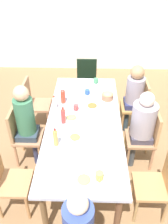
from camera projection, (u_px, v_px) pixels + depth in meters
The scene contains 26 objects.
ground_plane at pixel (84, 159), 3.74m from camera, with size 7.61×7.61×0.00m, color olive.
wall_left at pixel (88, 16), 5.59m from camera, with size 0.12×5.21×2.60m, color silver.
dining_table at pixel (84, 125), 3.34m from camera, with size 2.44×1.00×0.75m.
chair_0 at pixel (22, 133), 3.47m from camera, with size 0.40×0.40×0.90m.
person_0 at pixel (26, 120), 3.32m from camera, with size 0.30×0.30×1.28m.
chair_1 at pixel (34, 101), 4.12m from camera, with size 0.40×0.40×0.90m.
chair_3 at pixel (146, 135), 3.42m from camera, with size 0.40×0.40×0.90m.
person_3 at pixel (142, 123), 3.29m from camera, with size 0.33×0.33×1.21m.
chair_4 at pixel (159, 183), 2.76m from camera, with size 0.40×0.40×0.90m.
chair_5 at pixel (6, 179), 2.81m from camera, with size 0.40×0.40×0.90m.
chair_6 at pixel (87, 80), 4.74m from camera, with size 0.40×0.40×0.90m.
chair_7 at pixel (138, 103), 4.08m from camera, with size 0.40×0.40×0.90m.
person_7 at pixel (134, 93), 3.96m from camera, with size 0.30×0.30×1.19m.
plate_0 at pixel (92, 106), 3.57m from camera, with size 0.25×0.25×0.04m.
plate_1 at pixel (75, 138), 3.01m from camera, with size 0.23×0.23×0.04m.
plate_2 at pixel (71, 118), 3.34m from camera, with size 0.24×0.24×0.04m.
plate_3 at pixel (84, 180), 2.49m from camera, with size 0.25×0.25×0.04m.
bowl_0 at pixel (107, 96), 3.71m from camera, with size 0.18×0.18×0.11m.
cup_0 at pixel (76, 108), 3.49m from camera, with size 0.11×0.07×0.08m.
cup_1 at pixel (87, 92), 3.84m from camera, with size 0.11×0.08×0.07m.
cup_2 at pixel (96, 81), 4.14m from camera, with size 0.12×0.08×0.08m.
cup_3 at pixel (99, 176), 2.49m from camera, with size 0.12×0.08×0.09m.
bottle_0 at pixel (63, 116), 3.21m from camera, with size 0.06×0.06×0.25m.
bottle_1 at pixel (54, 103), 3.48m from camera, with size 0.05×0.05×0.21m.
bottle_2 at pixel (55, 137), 2.86m from camera, with size 0.06×0.06×0.25m.
bottle_3 at pixel (63, 96), 3.60m from camera, with size 0.07×0.07×0.25m.
Camera 1 is at (2.60, 0.08, 2.79)m, focal length 39.01 mm.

